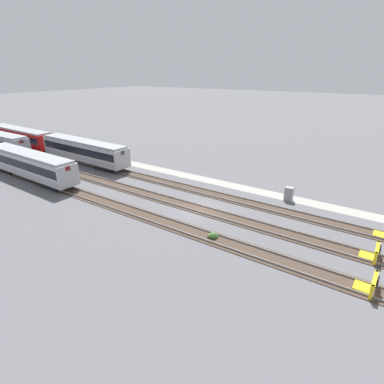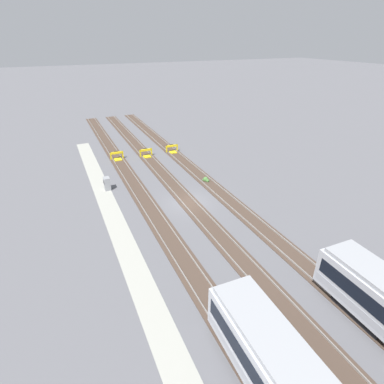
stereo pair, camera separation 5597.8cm
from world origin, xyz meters
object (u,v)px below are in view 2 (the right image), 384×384
Objects in this scene: bumper_stop_middle_track at (172,149)px; electrical_cabinet at (107,184)px; bumper_stop_near_inner_track at (146,153)px; bumper_stop_nearest_track at (117,156)px; weed_clump at (206,180)px.

bumper_stop_middle_track is 15.15m from electrical_cabinet.
bumper_stop_nearest_track is at bearing -98.16° from bumper_stop_near_inner_track.
bumper_stop_middle_track reaches higher than weed_clump.
bumper_stop_near_inner_track is 1.00× the size of bumper_stop_middle_track.
weed_clump is (12.57, 8.74, -0.27)m from bumper_stop_nearest_track.
electrical_cabinet is (9.62, -3.27, 0.29)m from bumper_stop_nearest_track.
bumper_stop_near_inner_track is 2.17× the size of weed_clump.
electrical_cabinet is at bearing -103.81° from weed_clump.
electrical_cabinet is 1.74× the size of weed_clump.
bumper_stop_middle_track is at bearing 179.64° from weed_clump.
bumper_stop_nearest_track is 15.31m from weed_clump.
electrical_cabinet is 12.38m from weed_clump.
weed_clump is (12.09, -0.08, -0.27)m from bumper_stop_middle_track.
weed_clump is at bearing 19.91° from bumper_stop_near_inner_track.
bumper_stop_nearest_track is 1.00× the size of bumper_stop_near_inner_track.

